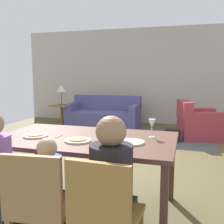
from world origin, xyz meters
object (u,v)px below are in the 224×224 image
Objects in this scene: plate_near_man at (36,136)px; plate_near_child at (78,141)px; plate_near_woman at (131,142)px; wine_glass at (152,124)px; table_lamp at (61,89)px; side_table at (62,112)px; dining_chair_woman at (104,213)px; couch at (104,115)px; armchair at (197,124)px; handbag at (173,135)px; dining_table at (85,144)px; person_woman at (113,198)px; person_child at (50,200)px; dining_chair_child at (39,203)px.

plate_near_man and plate_near_child have the same top height.
wine_glass is (0.15, 0.28, 0.12)m from plate_near_woman.
table_lamp reaches higher than plate_near_woman.
side_table is at bearing 119.08° from plate_near_child.
dining_chair_woman reaches higher than couch.
side_table is (-3.51, 0.41, 0.06)m from armchair.
armchair is 0.72m from handbag.
armchair is 3.53m from side_table.
table_lamp is (-3.51, 0.41, 0.69)m from armchair.
side_table is at bearing 173.31° from armchair.
dining_chair_woman is at bearing -60.02° from table_lamp.
dining_table is 4.42m from couch.
wine_glass is at bearing 80.33° from person_woman.
plate_near_child is 0.78× the size of handbag.
dining_chair_woman reaches higher than handbag.
wine_glass is 0.21× the size of dining_chair_woman.
wine_glass is 0.32× the size of side_table.
plate_near_child is 3.40m from handbag.
person_woman is at bearing -99.67° from wine_glass.
table_lamp reaches higher than dining_chair_woman.
side_table is at bearing -167.03° from couch.
person_woman is (0.49, -0.52, -0.26)m from plate_near_child.
dining_table is 0.75m from person_child.
dining_chair_woman is at bearing -71.83° from couch.
plate_near_child is 0.29× the size of dining_chair_child.
wine_glass is 0.58× the size of handbag.
side_table is (-1.82, 4.10, -0.39)m from plate_near_man.
dining_chair_woman is at bearing -60.02° from side_table.
plate_near_woman is at bearing -118.46° from wine_glass.
person_woman is (0.50, 0.01, 0.08)m from person_child.
table_lamp reaches higher than handbag.
plate_near_child is 0.24× the size of armchair.
wine_glass is 4.50m from couch.
dining_table is 9.60× the size of wine_glass.
dining_chair_child is at bearing -85.98° from person_child.
wine_glass is 0.21× the size of dining_chair_child.
wine_glass reaches higher than side_table.
plate_near_woman is 4.96m from table_lamp.
armchair is (1.20, 4.28, -0.11)m from person_child.
plate_near_child and plate_near_woman have the same top height.
handbag is (1.89, -1.16, -0.17)m from couch.
plate_near_woman is 0.85m from person_child.
plate_near_man is at bearing -166.26° from dining_table.
plate_near_woman is 0.34m from wine_glass.
armchair is at bearing 65.46° from plate_near_man.
armchair is at bearing 74.35° from person_child.
couch is 3.29× the size of side_table.
dining_table is 0.90m from dining_chair_child.
plate_near_child is (0.00, -0.18, 0.08)m from dining_table.
side_table is 0.63m from table_lamp.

